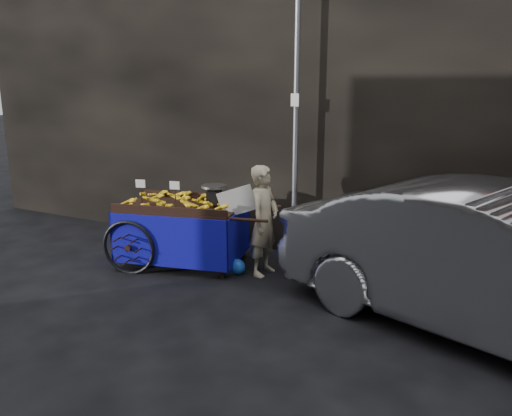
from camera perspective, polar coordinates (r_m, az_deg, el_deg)
The scene contains 7 objects.
ground at distance 6.76m, azimuth -2.47°, elevation -8.78°, with size 80.00×80.00×0.00m, color black.
building_wall at distance 8.47m, azimuth 8.74°, elevation 12.98°, with size 13.50×2.00×5.00m.
street_pole at distance 7.30m, azimuth 4.57°, elevation 9.13°, with size 0.12×0.10×4.00m.
banana_cart at distance 7.43m, azimuth -8.82°, elevation -0.36°, with size 2.56×1.56×1.30m.
vendor at distance 6.91m, azimuth 0.89°, elevation -1.44°, with size 0.83×0.58×1.55m.
plastic_bag at distance 7.09m, azimuth -2.19°, elevation -6.72°, with size 0.25×0.20×0.22m, color blue.
parked_car at distance 5.76m, azimuth 26.14°, elevation -5.96°, with size 1.66×4.76×1.57m, color #B1B3B8.
Camera 1 is at (3.12, -5.41, 2.58)m, focal length 35.00 mm.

